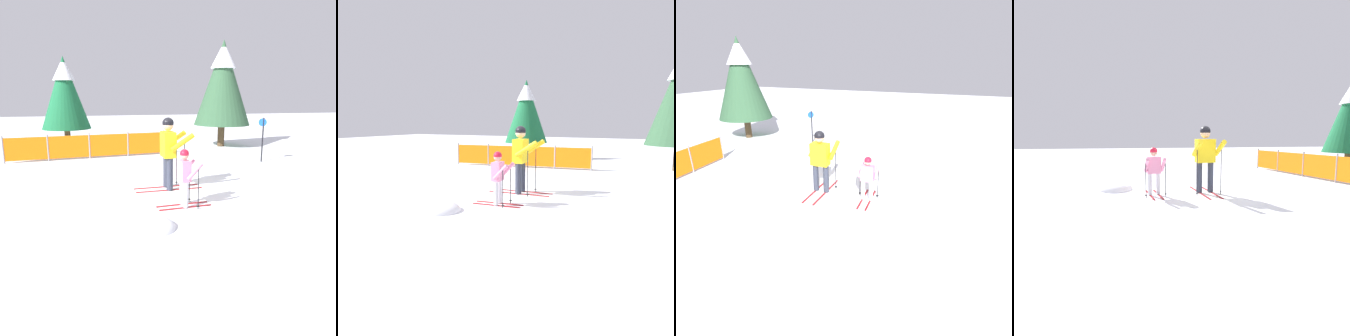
% 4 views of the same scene
% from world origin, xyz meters
% --- Properties ---
extents(ground_plane, '(60.00, 60.00, 0.00)m').
position_xyz_m(ground_plane, '(0.00, 0.00, 0.00)').
color(ground_plane, white).
extents(skier_adult, '(1.73, 0.79, 1.82)m').
position_xyz_m(skier_adult, '(-0.11, -0.09, 1.09)').
color(skier_adult, maroon).
rests_on(skier_adult, ground_plane).
extents(skier_child, '(1.20, 0.58, 1.25)m').
position_xyz_m(skier_child, '(-0.08, -1.49, 0.74)').
color(skier_child, maroon).
rests_on(skier_child, ground_plane).
extents(safety_fence, '(5.88, 0.74, 0.97)m').
position_xyz_m(safety_fence, '(-2.15, 4.48, 0.48)').
color(safety_fence, gray).
rests_on(safety_fence, ground_plane).
extents(conifer_near, '(2.15, 2.15, 4.00)m').
position_xyz_m(conifer_near, '(-3.17, 7.48, 2.47)').
color(conifer_near, '#4C3823').
rests_on(conifer_near, ground_plane).
extents(snow_mound, '(1.14, 0.97, 0.46)m').
position_xyz_m(snow_mound, '(-1.09, -2.51, 0.00)').
color(snow_mound, white).
rests_on(snow_mound, ground_plane).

